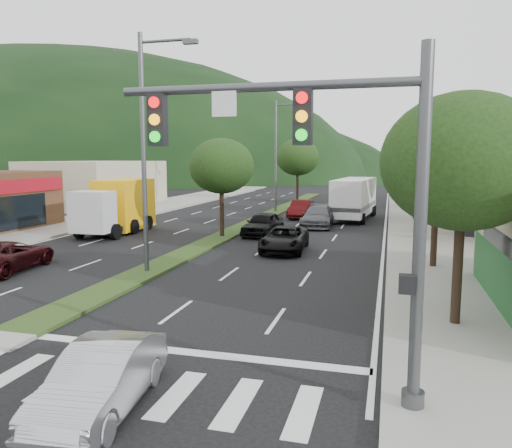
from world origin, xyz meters
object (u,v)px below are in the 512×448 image
(suv_maroon, at_px, (8,256))
(car_queue_d, at_px, (284,239))
(sedan_silver, at_px, (101,379))
(car_queue_b, at_px, (318,216))
(tree_r_e, at_px, (412,158))
(car_queue_a, at_px, (263,224))
(tree_med_near, at_px, (221,166))
(tree_r_d, at_px, (417,155))
(streetlight_mid, at_px, (278,151))
(car_queue_c, at_px, (301,209))
(motorhome, at_px, (354,198))
(tree_r_a, at_px, (463,162))
(box_truck, at_px, (118,208))
(streetlight_near, at_px, (148,142))
(tree_med_far, at_px, (298,157))
(tree_r_c, at_px, (426,161))
(tree_r_b, at_px, (438,156))
(traffic_signal, at_px, (336,173))

(suv_maroon, xyz_separation_m, car_queue_d, (10.82, 7.63, -0.00))
(sedan_silver, relative_size, car_queue_b, 0.76)
(tree_r_e, distance_m, car_queue_a, 23.09)
(tree_med_near, xyz_separation_m, car_queue_d, (4.71, -3.52, -3.77))
(tree_r_d, height_order, sedan_silver, tree_r_d)
(streetlight_mid, relative_size, sedan_silver, 2.52)
(car_queue_c, relative_size, motorhome, 0.51)
(tree_r_a, bearing_deg, box_truck, 143.70)
(streetlight_near, bearing_deg, tree_med_far, 90.33)
(suv_maroon, bearing_deg, tree_r_c, -149.99)
(tree_med_far, height_order, car_queue_c, tree_med_far)
(tree_r_d, distance_m, motorhome, 5.85)
(streetlight_near, bearing_deg, streetlight_mid, 90.00)
(tree_r_d, relative_size, streetlight_mid, 0.72)
(tree_r_d, bearing_deg, tree_r_e, 90.00)
(tree_r_b, bearing_deg, car_queue_c, 117.25)
(sedan_silver, bearing_deg, tree_r_d, 70.53)
(traffic_signal, bearing_deg, box_truck, 129.64)
(tree_r_a, bearing_deg, tree_med_far, 106.70)
(tree_r_b, distance_m, tree_r_d, 18.00)
(sedan_silver, bearing_deg, car_queue_b, 82.18)
(car_queue_b, height_order, car_queue_d, car_queue_b)
(tree_med_near, distance_m, streetlight_mid, 15.05)
(tree_r_e, relative_size, car_queue_b, 1.29)
(motorhome, bearing_deg, car_queue_a, -110.57)
(tree_med_far, bearing_deg, tree_r_b, -69.44)
(streetlight_near, height_order, car_queue_c, streetlight_near)
(car_queue_d, bearing_deg, streetlight_near, -127.40)
(traffic_signal, distance_m, tree_r_c, 21.74)
(tree_r_e, distance_m, car_queue_b, 17.48)
(tree_med_far, height_order, car_queue_a, tree_med_far)
(tree_r_e, bearing_deg, tree_med_far, 161.57)
(tree_med_far, bearing_deg, tree_r_d, -49.40)
(tree_med_far, relative_size, car_queue_a, 1.58)
(streetlight_near, height_order, motorhome, streetlight_near)
(tree_r_c, xyz_separation_m, car_queue_a, (-9.75, -0.52, -4.00))
(suv_maroon, height_order, box_truck, box_truck)
(tree_r_e, bearing_deg, tree_r_a, -90.00)
(tree_r_d, height_order, streetlight_near, streetlight_near)
(traffic_signal, distance_m, car_queue_a, 22.42)
(tree_r_a, xyz_separation_m, motorhome, (-4.73, 25.79, -3.08))
(tree_r_b, height_order, streetlight_mid, streetlight_mid)
(tree_r_e, distance_m, tree_med_near, 25.06)
(tree_med_near, bearing_deg, streetlight_mid, 89.22)
(streetlight_mid, distance_m, box_truck, 17.07)
(streetlight_mid, height_order, car_queue_d, streetlight_mid)
(tree_med_far, bearing_deg, sedan_silver, -84.26)
(car_queue_c, bearing_deg, traffic_signal, -77.47)
(car_queue_c, height_order, motorhome, motorhome)
(tree_r_b, distance_m, tree_r_c, 8.01)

